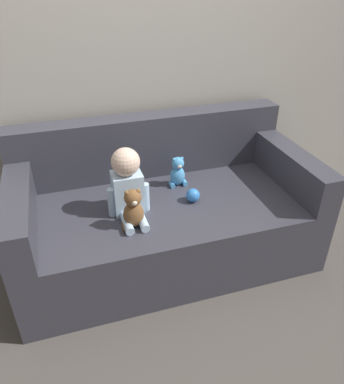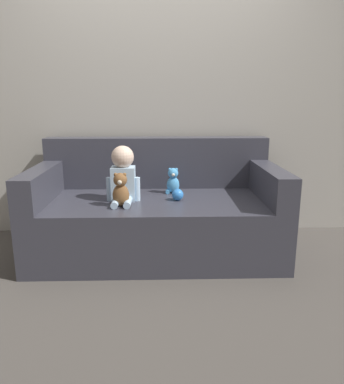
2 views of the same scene
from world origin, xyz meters
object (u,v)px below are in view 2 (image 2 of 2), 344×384
Objects in this scene: teddy_bear_brown at (121,191)px; plush_toy_side at (173,181)px; person_baby at (123,176)px; couch at (157,213)px; toy_ball at (178,195)px.

teddy_bear_brown is 1.17× the size of plush_toy_side.
person_baby reaches higher than plush_toy_side.
teddy_bear_brown is at bearing -133.27° from couch.
plush_toy_side is 2.39× the size of toy_ball.
toy_ball is (0.43, 0.15, -0.07)m from teddy_bear_brown.
person_baby is at bearing -155.81° from couch.
couch is at bearing 46.73° from teddy_bear_brown.
couch is at bearing 142.68° from toy_ball.
couch is 4.55× the size of person_baby.
couch is 21.52× the size of toy_ball.
couch is at bearing -141.59° from plush_toy_side.
person_baby is 1.98× the size of plush_toy_side.
toy_ball is at bearing -83.02° from plush_toy_side.
toy_ball is (0.42, -0.01, -0.15)m from person_baby.
teddy_bear_brown is (-0.26, -0.28, 0.26)m from couch.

